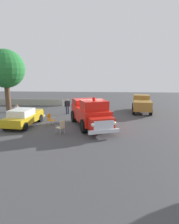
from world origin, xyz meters
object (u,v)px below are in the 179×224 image
at_px(lawn_chair_spare, 50,119).
at_px(spectator_standing, 67,105).
at_px(classic_hot_rod, 24,117).
at_px(spectator_seated, 17,110).
at_px(lawn_chair_by_car, 61,126).
at_px(vintage_fire_truck, 90,112).
at_px(parked_pickup, 142,104).
at_px(lawn_chair_near_truck, 17,111).
at_px(oak_tree_left, 5,69).

bearing_deg(lawn_chair_spare, spectator_standing, 83.10).
height_order(classic_hot_rod, spectator_seated, classic_hot_rod).
bearing_deg(lawn_chair_by_car, vintage_fire_truck, 47.66).
height_order(classic_hot_rod, parked_pickup, parked_pickup).
height_order(parked_pickup, lawn_chair_by_car, parked_pickup).
bearing_deg(lawn_chair_near_truck, spectator_standing, 21.38).
relative_size(parked_pickup, spectator_standing, 2.98).
xyz_separation_m(lawn_chair_near_truck, lawn_chair_spare, (4.28, -2.88, 0.00)).
distance_m(lawn_chair_by_car, spectator_seated, 7.58).
bearing_deg(lawn_chair_near_truck, lawn_chair_spare, -33.94).
height_order(lawn_chair_near_truck, spectator_seated, spectator_seated).
relative_size(parked_pickup, lawn_chair_by_car, 4.90).
relative_size(lawn_chair_near_truck, lawn_chair_by_car, 1.00).
xyz_separation_m(classic_hot_rod, lawn_chair_spare, (2.23, 0.17, -0.16)).
relative_size(lawn_chair_near_truck, oak_tree_left, 0.15).
height_order(vintage_fire_truck, classic_hot_rod, vintage_fire_truck).
xyz_separation_m(classic_hot_rod, spectator_standing, (2.81, 4.95, 0.22)).
bearing_deg(oak_tree_left, vintage_fire_truck, -28.34).
bearing_deg(oak_tree_left, spectator_standing, -3.30).
bearing_deg(spectator_standing, classic_hot_rod, -119.59).
bearing_deg(lawn_chair_spare, lawn_chair_by_car, -57.12).
distance_m(vintage_fire_truck, spectator_seated, 8.17).
relative_size(spectator_standing, oak_tree_left, 0.24).
bearing_deg(spectator_seated, lawn_chair_spare, -33.69).
bearing_deg(spectator_standing, lawn_chair_spare, -96.90).
relative_size(classic_hot_rod, spectator_seated, 3.50).
relative_size(parked_pickup, oak_tree_left, 0.71).
relative_size(classic_hot_rod, parked_pickup, 0.90).
bearing_deg(parked_pickup, lawn_chair_near_truck, -165.06).
height_order(spectator_standing, oak_tree_left, oak_tree_left).
xyz_separation_m(classic_hot_rod, lawn_chair_near_truck, (-2.05, 3.05, -0.16)).
relative_size(lawn_chair_spare, oak_tree_left, 0.15).
relative_size(vintage_fire_truck, lawn_chair_by_car, 6.21).
xyz_separation_m(lawn_chair_spare, spectator_standing, (0.58, 4.78, 0.37)).
relative_size(lawn_chair_by_car, lawn_chair_spare, 1.00).
bearing_deg(parked_pickup, oak_tree_left, -175.43).
bearing_deg(classic_hot_rod, parked_pickup, 30.52).
bearing_deg(lawn_chair_by_car, classic_hot_rod, 150.42).
height_order(parked_pickup, spectator_seated, parked_pickup).
height_order(classic_hot_rod, lawn_chair_near_truck, classic_hot_rod).
bearing_deg(vintage_fire_truck, lawn_chair_by_car, -132.34).
xyz_separation_m(classic_hot_rod, lawn_chair_by_car, (3.69, -2.10, -0.16)).
height_order(vintage_fire_truck, spectator_standing, vintage_fire_truck).
height_order(lawn_chair_spare, spectator_seated, spectator_seated).
distance_m(classic_hot_rod, oak_tree_left, 7.89).
distance_m(parked_pickup, lawn_chair_by_car, 11.42).
relative_size(lawn_chair_by_car, spectator_standing, 0.61).
xyz_separation_m(classic_hot_rod, spectator_seated, (-1.95, 2.96, -0.05)).
bearing_deg(vintage_fire_truck, lawn_chair_near_truck, 158.97).
distance_m(spectator_seated, spectator_standing, 5.17).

